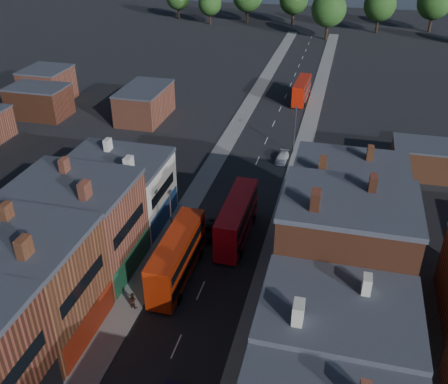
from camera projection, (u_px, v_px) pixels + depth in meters
The scene contains 10 objects.
pavement_west at pixel (208, 173), 76.17m from camera, with size 3.00×200.00×0.12m, color gray.
pavement_east at pixel (293, 183), 73.40m from camera, with size 3.00×200.00×0.12m, color gray.
lamp_post_2 at pixel (171, 217), 56.78m from camera, with size 0.25×0.70×8.12m.
lamp_post_3 at pixel (295, 127), 79.75m from camera, with size 0.25×0.70×8.12m.
bus_0 at pixel (177, 256), 53.43m from camera, with size 3.14×12.24×5.28m.
bus_1 at pixel (237, 218), 60.03m from camera, with size 3.08×12.05×5.20m.
bus_2 at pixel (302, 90), 102.65m from camera, with size 2.97×10.53×4.51m.
car_2 at pixel (209, 231), 61.52m from camera, with size 2.24×4.85×1.35m, color black.
car_3 at pixel (282, 158), 79.44m from camera, with size 1.69×4.17×1.21m, color silver.
ped_1 at pixel (133, 300), 50.18m from camera, with size 0.87×0.48×1.79m, color #381D16.
Camera 1 is at (12.38, -14.80, 35.56)m, focal length 40.00 mm.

